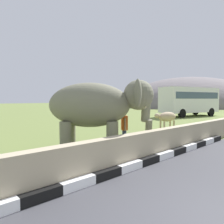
# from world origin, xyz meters

# --- Properties ---
(striped_curb) EXTENTS (16.20, 0.20, 0.24)m
(striped_curb) POSITION_xyz_m (-0.35, 3.43, 0.12)
(striped_curb) COLOR white
(striped_curb) RESTS_ON ground_plane
(barrier_parapet) EXTENTS (28.00, 0.36, 1.00)m
(barrier_parapet) POSITION_xyz_m (2.00, 3.73, 0.50)
(barrier_parapet) COLOR tan
(barrier_parapet) RESTS_ON ground_plane
(elephant) EXTENTS (3.89, 3.77, 2.83)m
(elephant) POSITION_xyz_m (1.65, 5.60, 1.83)
(elephant) COLOR slate
(elephant) RESTS_ON ground_plane
(person_handler) EXTENTS (0.47, 0.55, 1.66)m
(person_handler) POSITION_xyz_m (2.78, 5.37, 0.93)
(person_handler) COLOR navy
(person_handler) RESTS_ON ground_plane
(bus_white) EXTENTS (8.33, 4.29, 3.50)m
(bus_white) POSITION_xyz_m (21.10, 11.79, 2.08)
(bus_white) COLOR silver
(bus_white) RESTS_ON ground_plane
(cow_near) EXTENTS (1.93, 0.92, 1.23)m
(cow_near) POSITION_xyz_m (8.93, 7.24, 0.87)
(cow_near) COLOR tan
(cow_near) RESTS_ON ground_plane
(hill_east) EXTENTS (44.72, 35.78, 16.67)m
(hill_east) POSITION_xyz_m (55.00, 28.60, 0.00)
(hill_east) COLOR slate
(hill_east) RESTS_ON ground_plane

